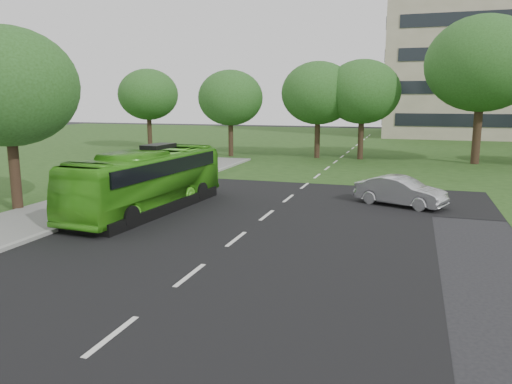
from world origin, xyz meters
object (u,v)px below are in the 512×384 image
(tree_park_d, at_px, (483,64))
(bus, at_px, (148,181))
(sedan, at_px, (401,191))
(tree_park_f, at_px, (148,95))
(tree_park_a, at_px, (230,98))
(tree_park_b, at_px, (318,93))
(tree_park_c, at_px, (362,92))
(tree_side_near, at_px, (7,87))

(tree_park_d, xyz_separation_m, bus, (-16.26, -22.83, -6.33))
(bus, height_order, sedan, bus)
(tree_park_f, bearing_deg, sedan, -39.90)
(tree_park_a, relative_size, sedan, 1.78)
(tree_park_b, relative_size, sedan, 1.93)
(tree_park_b, xyz_separation_m, sedan, (7.56, -18.41, -4.87))
(tree_park_c, xyz_separation_m, sedan, (3.85, -18.53, -4.96))
(tree_park_d, height_order, bus, tree_park_d)
(tree_park_b, bearing_deg, sedan, -67.67)
(tree_park_f, bearing_deg, bus, -60.79)
(tree_park_d, height_order, tree_side_near, tree_park_d)
(tree_park_c, xyz_separation_m, tree_park_f, (-21.86, 2.96, -0.15))
(tree_park_f, height_order, bus, tree_park_f)
(tree_park_a, bearing_deg, tree_park_f, 158.94)
(tree_park_c, distance_m, tree_park_d, 9.27)
(tree_side_near, bearing_deg, bus, 17.43)
(tree_park_b, relative_size, tree_park_f, 1.02)
(tree_park_b, xyz_separation_m, bus, (-3.51, -23.08, -4.18))
(tree_park_c, xyz_separation_m, tree_park_d, (9.03, -0.38, 2.06))
(tree_park_a, distance_m, bus, 22.83)
(tree_park_d, distance_m, sedan, 20.15)
(tree_park_f, distance_m, sedan, 33.85)
(tree_park_c, relative_size, sedan, 1.95)
(tree_park_a, height_order, tree_park_d, tree_park_d)
(tree_park_d, bearing_deg, tree_park_c, 177.61)
(sedan, bearing_deg, tree_park_d, 6.31)
(tree_park_f, bearing_deg, tree_park_c, -7.70)
(tree_park_b, distance_m, sedan, 20.49)
(tree_park_d, bearing_deg, tree_park_a, -178.04)
(tree_park_d, distance_m, tree_park_f, 31.15)
(tree_park_a, height_order, tree_park_c, tree_park_c)
(tree_park_b, distance_m, tree_side_near, 26.58)
(tree_park_d, bearing_deg, tree_park_b, 178.87)
(tree_side_near, distance_m, bus, 7.39)
(tree_park_b, bearing_deg, bus, -98.64)
(tree_park_b, bearing_deg, tree_park_c, 1.93)
(tree_park_a, distance_m, tree_side_near, 24.01)
(tree_park_a, distance_m, tree_park_d, 20.59)
(tree_park_a, relative_size, tree_park_c, 0.91)
(tree_park_a, bearing_deg, sedan, -48.89)
(sedan, bearing_deg, tree_side_near, 133.32)
(tree_park_d, distance_m, bus, 28.73)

